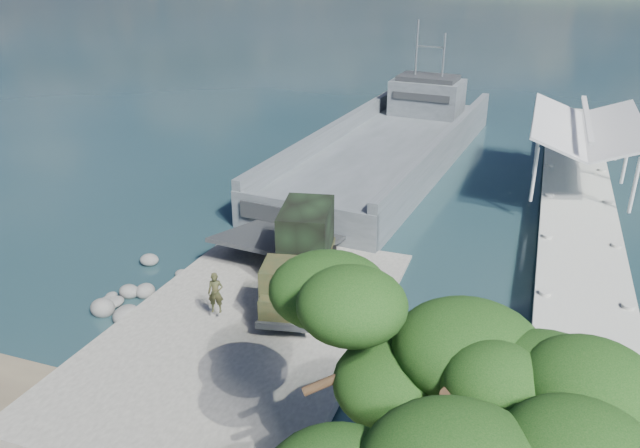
{
  "coord_description": "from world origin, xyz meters",
  "views": [
    {
      "loc": [
        10.04,
        -20.57,
        14.53
      ],
      "look_at": [
        0.68,
        6.0,
        2.08
      ],
      "focal_mm": 35.0,
      "sensor_mm": 36.0,
      "label": 1
    }
  ],
  "objects": [
    {
      "name": "pier",
      "position": [
        13.0,
        18.77,
        1.6
      ],
      "size": [
        6.4,
        44.0,
        6.1
      ],
      "color": "#AFB0A5",
      "rests_on": "ground"
    },
    {
      "name": "shoreline_rocks",
      "position": [
        -6.2,
        0.5,
        0.0
      ],
      "size": [
        3.2,
        5.6,
        0.9
      ],
      "primitive_type": null,
      "color": "#5B5B58",
      "rests_on": "ground"
    },
    {
      "name": "ground",
      "position": [
        0.0,
        0.0,
        0.0
      ],
      "size": [
        1400.0,
        1400.0,
        0.0
      ],
      "primitive_type": "plane",
      "color": "#183639",
      "rests_on": "ground"
    },
    {
      "name": "soldier",
      "position": [
        -1.25,
        -1.26,
        1.37
      ],
      "size": [
        0.73,
        0.59,
        1.75
      ],
      "primitive_type": "imported",
      "rotation": [
        0.0,
        0.0,
        0.3
      ],
      "color": "#24321B",
      "rests_on": "boat_ramp"
    },
    {
      "name": "military_truck",
      "position": [
        1.15,
        2.22,
        2.23
      ],
      "size": [
        3.7,
        7.77,
        3.47
      ],
      "rotation": [
        0.0,
        0.0,
        0.2
      ],
      "color": "black",
      "rests_on": "boat_ramp"
    },
    {
      "name": "boat_ramp",
      "position": [
        0.0,
        -1.0,
        0.25
      ],
      "size": [
        10.0,
        18.0,
        0.5
      ],
      "primitive_type": "cube",
      "color": "slate",
      "rests_on": "ground"
    },
    {
      "name": "landing_craft",
      "position": [
        0.23,
        22.14,
        0.82
      ],
      "size": [
        11.3,
        34.43,
        10.06
      ],
      "rotation": [
        0.0,
        0.0,
        -0.09
      ],
      "color": "#454E51",
      "rests_on": "ground"
    },
    {
      "name": "overhang_tree",
      "position": [
        8.73,
        -9.8,
        6.21
      ],
      "size": [
        8.53,
        7.86,
        7.75
      ],
      "color": "#322514",
      "rests_on": "ground"
    }
  ]
}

